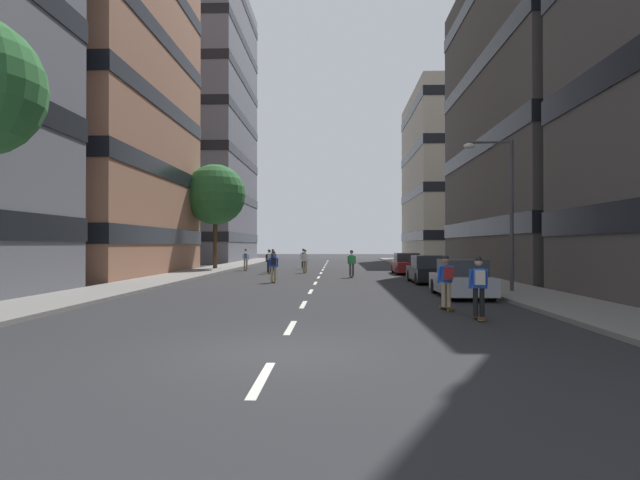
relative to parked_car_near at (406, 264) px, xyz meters
The scene contains 22 objects.
ground_plane 6.31m from the parked_car_near, behind, with size 158.47×158.47×0.00m, color #28282B.
sidewalk_left 15.48m from the parked_car_near, behind, with size 3.23×72.63×0.14m, color gray.
sidewalk_right 3.83m from the parked_car_near, 41.92° to the left, with size 3.23×72.63×0.14m, color gray.
lane_markings 6.31m from the parked_car_near, behind, with size 0.16×62.20×0.01m.
building_left_mid 30.91m from the parked_car_near, behind, with size 17.20×17.88×36.11m.
building_left_far 41.47m from the parked_car_near, 132.16° to the left, with size 17.20×20.13×35.08m.
building_right_mid 16.65m from the parked_car_near, ahead, with size 17.20×20.02×21.58m.
building_right_far 32.48m from the parked_car_near, 65.20° to the left, with size 17.20×18.75×21.14m.
parked_car_near is the anchor object (origin of this frame).
parked_car_mid 8.77m from the parked_car_near, 90.00° to the right, with size 1.82×4.40×1.52m.
parked_car_far 16.35m from the parked_car_near, 90.00° to the right, with size 1.82×4.40×1.52m.
street_tree_mid 17.11m from the parked_car_near, 160.78° to the left, with size 5.07×5.07×8.73m.
streetlamp_right 15.51m from the parked_car_near, 81.93° to the right, with size 2.13×0.30×6.50m.
skater_0 13.25m from the parked_car_near, 160.78° to the left, with size 0.55×0.92×1.78m.
skater_1 11.05m from the parked_car_near, 136.31° to the left, with size 0.54×0.91×1.78m.
skater_2 10.38m from the parked_car_near, 165.50° to the left, with size 0.53×0.90×1.78m.
skater_3 7.51m from the parked_car_near, behind, with size 0.53×0.90×1.78m.
skater_4 12.33m from the parked_car_near, 134.06° to the right, with size 0.56×0.92×1.78m.
skater_5 22.69m from the parked_car_near, 92.63° to the right, with size 0.54×0.91×1.78m.
skater_6 5.90m from the parked_car_near, 133.94° to the right, with size 0.55×0.92×1.78m.
skater_7 9.99m from the parked_car_near, behind, with size 0.56×0.92×1.78m.
skater_8 20.56m from the parked_car_near, 94.15° to the right, with size 0.57×0.92×1.78m.
Camera 1 is at (1.18, -10.00, 2.12)m, focal length 28.67 mm.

